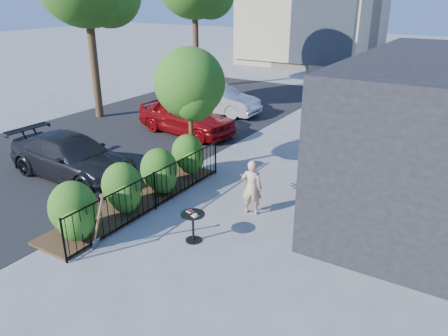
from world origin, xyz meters
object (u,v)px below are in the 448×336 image
Objects in this scene: patio_tree at (191,88)px; car_darkgrey at (72,157)px; car_red at (186,116)px; cafe_table at (193,222)px; shovel at (98,225)px; woman at (252,187)px; car_silver at (217,100)px.

car_darkgrey is at bearing -141.42° from patio_tree.
patio_tree reaches higher than car_red.
car_darkgrey is (-5.53, 1.18, 0.17)m from cafe_table.
shovel reaches higher than cafe_table.
car_darkgrey is at bearing -7.80° from woman.
patio_tree is 3.98m from woman.
car_silver is at bearing 110.21° from shovel.
car_silver is (-3.33, 6.69, -2.07)m from patio_tree.
woman is 1.01× the size of shovel.
shovel is 0.34× the size of car_red.
woman is 3.99m from shovel.
patio_tree is at bearing -42.77° from woman.
shovel is at bearing -161.11° from car_silver.
woman is 0.36× the size of car_silver.
patio_tree is 7.75m from car_silver.
woman is 0.34× the size of car_red.
car_silver is (-6.37, 8.28, -0.06)m from woman.
car_darkgrey is (-0.30, -5.66, -0.08)m from car_red.
car_silver is 9.07m from car_darkgrey.
shovel is 12.46m from car_silver.
woman is at bearing -123.50° from car_red.
shovel is (-1.57, -1.45, 0.16)m from cafe_table.
car_red reaches higher than cafe_table.
shovel is 0.36× the size of car_silver.
car_darkgrey is (-3.95, 2.63, 0.02)m from shovel.
patio_tree is 4.69m from car_red.
woman is at bearing -81.42° from car_darkgrey.
woman is 7.51m from car_red.
woman is 10.45m from car_silver.
patio_tree is at bearing 125.71° from cafe_table.
shovel is at bearing -78.94° from patio_tree.
car_red is (-3.66, 8.28, 0.09)m from shovel.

